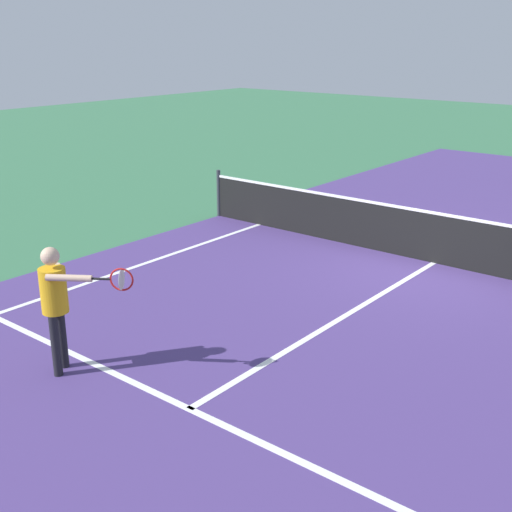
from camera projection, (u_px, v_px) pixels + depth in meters
The scene contains 7 objects.
ground_plane at pixel (434, 263), 12.07m from camera, with size 60.00×60.00×0.00m, color #38724C.
court_surface_inbounds at pixel (434, 263), 12.07m from camera, with size 10.62×24.40×0.00m, color #4C387A.
line_sideline_left at pixel (19, 306), 10.14m from camera, with size 0.10×11.89×0.01m, color white.
line_service_near at pixel (189, 409), 7.35m from camera, with size 8.22×0.10×0.01m, color white.
line_center_service at pixel (341, 318), 9.71m from camera, with size 0.10×6.40×0.01m, color white.
net at pixel (436, 237), 11.92m from camera, with size 10.70×0.09×1.07m.
player_near at pixel (56, 296), 7.87m from camera, with size 1.12×0.64×1.62m.
Camera 1 is at (4.61, -10.93, 3.97)m, focal length 46.13 mm.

